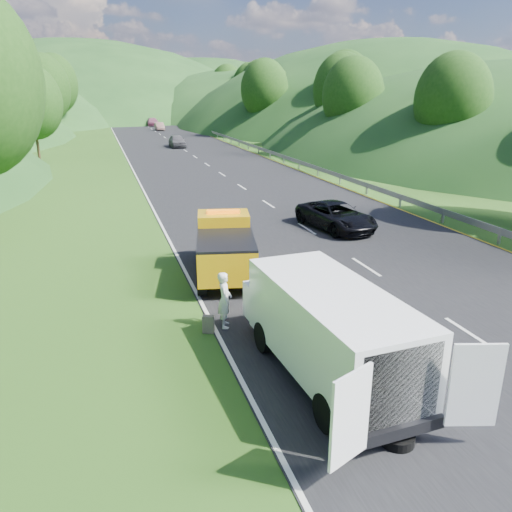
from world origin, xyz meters
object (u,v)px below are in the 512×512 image
object	(u,v)px
tow_truck	(225,247)
spare_tire	(396,443)
white_van	(327,327)
woman	(225,327)
passing_suv	(335,229)
worker	(422,424)
suitcase	(208,324)
child	(294,346)

from	to	relation	value
tow_truck	spare_tire	size ratio (longest dim) A/B	8.02
tow_truck	white_van	world-z (taller)	white_van
white_van	woman	size ratio (longest dim) A/B	3.99
white_van	passing_suv	world-z (taller)	white_van
spare_tire	passing_suv	xyz separation A→B (m)	(5.94, 14.94, 0.00)
tow_truck	passing_suv	bearing A→B (deg)	46.30
woman	tow_truck	bearing A→B (deg)	-1.36
woman	worker	world-z (taller)	woman
spare_tire	white_van	bearing A→B (deg)	96.70
white_van	passing_suv	distance (m)	13.85
tow_truck	suitcase	xyz separation A→B (m)	(-1.61, -4.43, -0.86)
woman	passing_suv	bearing A→B (deg)	-28.82
spare_tire	suitcase	bearing A→B (deg)	113.77
white_van	worker	size ratio (longest dim) A/B	4.33
child	spare_tire	bearing A→B (deg)	-64.44
white_van	woman	bearing A→B (deg)	113.44
tow_truck	passing_suv	size ratio (longest dim) A/B	1.16
woman	worker	xyz separation A→B (m)	(2.82, -5.65, 0.00)
suitcase	spare_tire	size ratio (longest dim) A/B	0.75
tow_truck	worker	bearing A→B (deg)	-68.11
worker	spare_tire	size ratio (longest dim) A/B	2.23
tow_truck	suitcase	world-z (taller)	tow_truck
suitcase	spare_tire	world-z (taller)	suitcase
child	spare_tire	world-z (taller)	child
white_van	tow_truck	bearing A→B (deg)	91.32
tow_truck	passing_suv	xyz separation A→B (m)	(6.88, 4.74, -1.12)
child	white_van	bearing A→B (deg)	-64.71
tow_truck	child	world-z (taller)	tow_truck
tow_truck	worker	size ratio (longest dim) A/B	3.60
suitcase	child	bearing A→B (deg)	-35.76
tow_truck	white_van	xyz separation A→B (m)	(0.62, -7.54, 0.21)
child	worker	size ratio (longest dim) A/B	0.69
white_van	worker	bearing A→B (deg)	-67.28
child	worker	xyz separation A→B (m)	(1.32, -3.95, 0.00)
worker	passing_suv	distance (m)	15.47
woman	suitcase	bearing A→B (deg)	124.10
white_van	woman	world-z (taller)	white_van
spare_tire	tow_truck	bearing A→B (deg)	95.24
white_van	spare_tire	world-z (taller)	white_van
tow_truck	woman	world-z (taller)	tow_truck
woman	child	distance (m)	2.26
tow_truck	white_van	size ratio (longest dim) A/B	0.83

